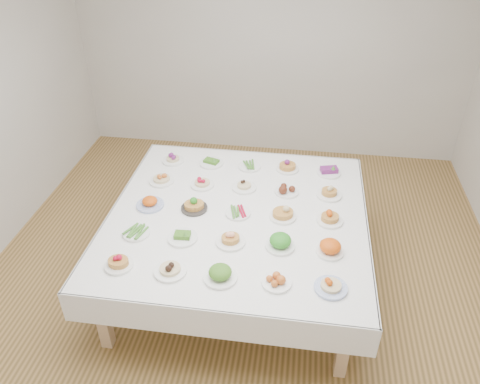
# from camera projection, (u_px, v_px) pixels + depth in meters

# --- Properties ---
(room_envelope) EXTENTS (5.02, 5.02, 2.81)m
(room_envelope) POSITION_uv_depth(u_px,v_px,m) (244.00, 93.00, 3.57)
(room_envelope) COLOR #A37944
(room_envelope) RESTS_ON ground
(display_table) EXTENTS (2.26, 2.26, 0.75)m
(display_table) POSITION_uv_depth(u_px,v_px,m) (238.00, 220.00, 4.14)
(display_table) COLOR white
(display_table) RESTS_ON ground
(dish_0) EXTENTS (0.22, 0.22, 0.11)m
(dish_0) POSITION_uv_depth(u_px,v_px,m) (118.00, 262.00, 3.53)
(dish_0) COLOR white
(dish_0) RESTS_ON display_table
(dish_1) EXTENTS (0.24, 0.24, 0.14)m
(dish_1) POSITION_uv_depth(u_px,v_px,m) (170.00, 266.00, 3.47)
(dish_1) COLOR white
(dish_1) RESTS_ON display_table
(dish_2) EXTENTS (0.25, 0.25, 0.15)m
(dish_2) POSITION_uv_depth(u_px,v_px,m) (220.00, 271.00, 3.41)
(dish_2) COLOR white
(dish_2) RESTS_ON display_table
(dish_3) EXTENTS (0.22, 0.22, 0.09)m
(dish_3) POSITION_uv_depth(u_px,v_px,m) (277.00, 280.00, 3.38)
(dish_3) COLOR white
(dish_3) RESTS_ON display_table
(dish_4) EXTENTS (0.24, 0.24, 0.13)m
(dish_4) POSITION_uv_depth(u_px,v_px,m) (331.00, 283.00, 3.33)
(dish_4) COLOR #4C66B2
(dish_4) RESTS_ON display_table
(dish_5) EXTENTS (0.23, 0.22, 0.06)m
(dish_5) POSITION_uv_depth(u_px,v_px,m) (136.00, 232.00, 3.86)
(dish_5) COLOR white
(dish_5) RESTS_ON display_table
(dish_6) EXTENTS (0.24, 0.24, 0.10)m
(dish_6) POSITION_uv_depth(u_px,v_px,m) (182.00, 235.00, 3.80)
(dish_6) COLOR white
(dish_6) RESTS_ON display_table
(dish_7) EXTENTS (0.24, 0.24, 0.13)m
(dish_7) POSITION_uv_depth(u_px,v_px,m) (230.00, 237.00, 3.75)
(dish_7) COLOR white
(dish_7) RESTS_ON display_table
(dish_8) EXTENTS (0.23, 0.23, 0.13)m
(dish_8) POSITION_uv_depth(u_px,v_px,m) (280.00, 241.00, 3.70)
(dish_8) COLOR white
(dish_8) RESTS_ON display_table
(dish_9) EXTENTS (0.22, 0.22, 0.14)m
(dish_9) POSITION_uv_depth(u_px,v_px,m) (330.00, 246.00, 3.64)
(dish_9) COLOR white
(dish_9) RESTS_ON display_table
(dish_10) EXTENTS (0.24, 0.24, 0.13)m
(dish_10) POSITION_uv_depth(u_px,v_px,m) (150.00, 201.00, 4.17)
(dish_10) COLOR #4C66B2
(dish_10) RESTS_ON display_table
(dish_11) EXTENTS (0.26, 0.25, 0.15)m
(dish_11) POSITION_uv_depth(u_px,v_px,m) (194.00, 203.00, 4.12)
(dish_11) COLOR #2D2A28
(dish_11) RESTS_ON display_table
(dish_12) EXTENTS (0.22, 0.22, 0.05)m
(dish_12) POSITION_uv_depth(u_px,v_px,m) (238.00, 212.00, 4.09)
(dish_12) COLOR white
(dish_12) RESTS_ON display_table
(dish_13) EXTENTS (0.24, 0.23, 0.14)m
(dish_13) POSITION_uv_depth(u_px,v_px,m) (283.00, 211.00, 4.03)
(dish_13) COLOR white
(dish_13) RESTS_ON display_table
(dish_14) EXTENTS (0.22, 0.22, 0.12)m
(dish_14) POSITION_uv_depth(u_px,v_px,m) (330.00, 217.00, 3.98)
(dish_14) COLOR white
(dish_14) RESTS_ON display_table
(dish_15) EXTENTS (0.24, 0.24, 0.12)m
(dish_15) POSITION_uv_depth(u_px,v_px,m) (161.00, 177.00, 4.50)
(dish_15) COLOR white
(dish_15) RESTS_ON display_table
(dish_16) EXTENTS (0.22, 0.22, 0.11)m
(dish_16) POSITION_uv_depth(u_px,v_px,m) (202.00, 182.00, 4.45)
(dish_16) COLOR white
(dish_16) RESTS_ON display_table
(dish_17) EXTENTS (0.23, 0.23, 0.11)m
(dish_17) POSITION_uv_depth(u_px,v_px,m) (244.00, 184.00, 4.41)
(dish_17) COLOR white
(dish_17) RESTS_ON display_table
(dish_18) EXTENTS (0.22, 0.22, 0.10)m
(dish_18) POSITION_uv_depth(u_px,v_px,m) (287.00, 189.00, 4.35)
(dish_18) COLOR white
(dish_18) RESTS_ON display_table
(dish_19) EXTENTS (0.23, 0.23, 0.12)m
(dish_19) POSITION_uv_depth(u_px,v_px,m) (329.00, 191.00, 4.30)
(dish_19) COLOR white
(dish_19) RESTS_ON display_table
(dish_20) EXTENTS (0.22, 0.22, 0.12)m
(dish_20) POSITION_uv_depth(u_px,v_px,m) (173.00, 157.00, 4.82)
(dish_20) COLOR white
(dish_20) RESTS_ON display_table
(dish_21) EXTENTS (0.24, 0.24, 0.11)m
(dish_21) POSITION_uv_depth(u_px,v_px,m) (211.00, 160.00, 4.78)
(dish_21) COLOR white
(dish_21) RESTS_ON display_table
(dish_22) EXTENTS (0.23, 0.22, 0.05)m
(dish_22) POSITION_uv_depth(u_px,v_px,m) (250.00, 166.00, 4.74)
(dish_22) COLOR white
(dish_22) RESTS_ON display_table
(dish_23) EXTENTS (0.22, 0.22, 0.13)m
(dish_23) POSITION_uv_depth(u_px,v_px,m) (288.00, 165.00, 4.68)
(dish_23) COLOR white
(dish_23) RESTS_ON display_table
(dish_24) EXTENTS (0.23, 0.23, 0.11)m
(dish_24) POSITION_uv_depth(u_px,v_px,m) (329.00, 170.00, 4.63)
(dish_24) COLOR white
(dish_24) RESTS_ON display_table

